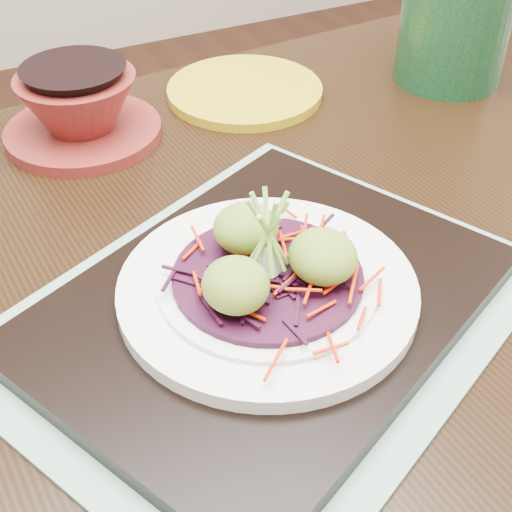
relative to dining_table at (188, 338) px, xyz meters
name	(u,v)px	position (x,y,z in m)	size (l,w,h in m)	color
dining_table	(188,338)	(0.00, 0.00, 0.00)	(1.15, 0.81, 0.69)	black
placemat	(267,312)	(0.04, -0.09, 0.09)	(0.41, 0.32, 0.00)	#7EA38F
serving_tray	(267,303)	(0.04, -0.09, 0.10)	(0.36, 0.27, 0.02)	black
white_plate	(268,288)	(0.04, -0.09, 0.12)	(0.23, 0.23, 0.02)	white
cabbage_bed	(268,276)	(0.04, -0.09, 0.13)	(0.15, 0.15, 0.01)	black
carrot_julienne	(268,269)	(0.04, -0.09, 0.14)	(0.18, 0.18, 0.01)	red
guacamole_scoops	(268,256)	(0.04, -0.09, 0.15)	(0.13, 0.11, 0.04)	olive
scallion_garnish	(268,237)	(0.04, -0.09, 0.17)	(0.05, 0.05, 0.08)	#8FC44E
terracotta_bowl_set	(80,111)	(-0.01, 0.25, 0.12)	(0.21, 0.21, 0.07)	maroon
yellow_plate	(245,91)	(0.19, 0.27, 0.10)	(0.19, 0.19, 0.01)	#A58E12
green_jar	(456,19)	(0.44, 0.19, 0.17)	(0.13, 0.13, 0.15)	#164020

